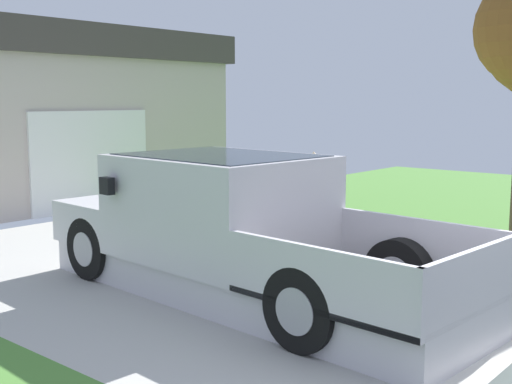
# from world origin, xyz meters

# --- Properties ---
(pickup_truck) EXTENTS (2.26, 5.67, 1.64)m
(pickup_truck) POSITION_xyz_m (-0.04, 3.41, 0.75)
(pickup_truck) COLOR silver
(pickup_truck) RESTS_ON ground
(person_with_hat) EXTENTS (0.53, 0.45, 1.60)m
(person_with_hat) POSITION_xyz_m (1.50, 3.22, 0.88)
(person_with_hat) COLOR brown
(person_with_hat) RESTS_ON ground
(handbag) EXTENTS (0.36, 0.18, 0.40)m
(handbag) POSITION_xyz_m (1.51, 2.88, 0.12)
(handbag) COLOR tan
(handbag) RESTS_ON ground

